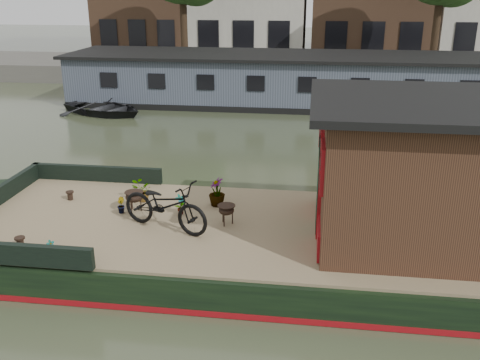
# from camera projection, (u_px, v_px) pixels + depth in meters

# --- Properties ---
(ground) EXTENTS (120.00, 120.00, 0.00)m
(ground) POSITION_uv_depth(u_px,v_px,m) (293.00, 260.00, 9.89)
(ground) COLOR #2B3220
(ground) RESTS_ON ground
(houseboat_hull) EXTENTS (14.01, 4.02, 0.60)m
(houseboat_hull) POSITION_uv_depth(u_px,v_px,m) (222.00, 242.00, 9.96)
(houseboat_hull) COLOR black
(houseboat_hull) RESTS_ON ground
(houseboat_deck) EXTENTS (11.80, 3.80, 0.05)m
(houseboat_deck) POSITION_uv_depth(u_px,v_px,m) (294.00, 230.00, 9.67)
(houseboat_deck) COLOR #827150
(houseboat_deck) RESTS_ON houseboat_hull
(bow_bulwark) EXTENTS (3.00, 4.00, 0.35)m
(bow_bulwark) POSITION_uv_depth(u_px,v_px,m) (30.00, 205.00, 10.25)
(bow_bulwark) COLOR black
(bow_bulwark) RESTS_ON houseboat_deck
(cabin) EXTENTS (4.00, 3.50, 2.42)m
(cabin) POSITION_uv_depth(u_px,v_px,m) (427.00, 169.00, 8.97)
(cabin) COLOR black
(cabin) RESTS_ON houseboat_deck
(bicycle) EXTENTS (1.87, 1.20, 0.93)m
(bicycle) POSITION_uv_depth(u_px,v_px,m) (165.00, 205.00, 9.49)
(bicycle) COLOR black
(bicycle) RESTS_ON houseboat_deck
(potted_plant_a) EXTENTS (0.24, 0.26, 0.40)m
(potted_plant_a) POSITION_uv_depth(u_px,v_px,m) (180.00, 204.00, 10.20)
(potted_plant_a) COLOR brown
(potted_plant_a) RESTS_ON houseboat_deck
(potted_plant_b) EXTENTS (0.21, 0.22, 0.31)m
(potted_plant_b) POSITION_uv_depth(u_px,v_px,m) (121.00, 205.00, 10.29)
(potted_plant_b) COLOR brown
(potted_plant_b) RESTS_ON houseboat_deck
(potted_plant_c) EXTENTS (0.51, 0.49, 0.43)m
(potted_plant_c) POSITION_uv_depth(u_px,v_px,m) (142.00, 191.00, 10.81)
(potted_plant_c) COLOR brown
(potted_plant_c) RESTS_ON houseboat_deck
(potted_plant_d) EXTENTS (0.43, 0.43, 0.57)m
(potted_plant_d) POSITION_uv_depth(u_px,v_px,m) (217.00, 192.00, 10.58)
(potted_plant_d) COLOR #9D342A
(potted_plant_d) RESTS_ON houseboat_deck
(potted_plant_e) EXTENTS (0.16, 0.17, 0.27)m
(potted_plant_e) POSITION_uv_depth(u_px,v_px,m) (51.00, 248.00, 8.64)
(potted_plant_e) COLOR #9C362D
(potted_plant_e) RESTS_ON houseboat_deck
(brazier_front) EXTENTS (0.42, 0.42, 0.38)m
(brazier_front) POSITION_uv_depth(u_px,v_px,m) (226.00, 215.00, 9.78)
(brazier_front) COLOR black
(brazier_front) RESTS_ON houseboat_deck
(brazier_rear) EXTENTS (0.48, 0.48, 0.41)m
(brazier_rear) POSITION_uv_depth(u_px,v_px,m) (134.00, 201.00, 10.33)
(brazier_rear) COLOR black
(brazier_rear) RESTS_ON houseboat_deck
(bollard_port) EXTENTS (0.16, 0.16, 0.18)m
(bollard_port) POSITION_uv_depth(u_px,v_px,m) (70.00, 196.00, 10.93)
(bollard_port) COLOR black
(bollard_port) RESTS_ON houseboat_deck
(bollard_stbd) EXTENTS (0.17, 0.17, 0.20)m
(bollard_stbd) POSITION_uv_depth(u_px,v_px,m) (20.00, 243.00, 8.91)
(bollard_stbd) COLOR black
(bollard_stbd) RESTS_ON houseboat_deck
(dinghy) EXTENTS (4.25, 3.71, 0.73)m
(dinghy) POSITION_uv_depth(u_px,v_px,m) (104.00, 105.00, 21.10)
(dinghy) COLOR black
(dinghy) RESTS_ON ground
(far_houseboat) EXTENTS (20.40, 4.40, 2.11)m
(far_houseboat) POSITION_uv_depth(u_px,v_px,m) (308.00, 82.00, 22.59)
(far_houseboat) COLOR #4A5263
(far_houseboat) RESTS_ON ground
(quay) EXTENTS (60.00, 6.00, 0.90)m
(quay) POSITION_uv_depth(u_px,v_px,m) (310.00, 71.00, 28.83)
(quay) COLOR #47443F
(quay) RESTS_ON ground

